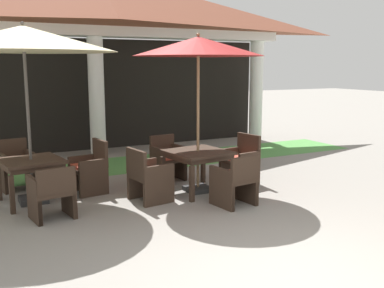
{
  "coord_description": "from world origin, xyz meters",
  "views": [
    {
      "loc": [
        -3.05,
        -3.24,
        2.23
      ],
      "look_at": [
        0.32,
        3.26,
        0.95
      ],
      "focal_mm": 42.22,
      "sensor_mm": 36.0,
      "label": 1
    }
  ],
  "objects": [
    {
      "name": "patio_chair_near_foreground_east",
      "position": [
        1.66,
        3.8,
        0.43
      ],
      "size": [
        0.6,
        0.69,
        0.93
      ],
      "rotation": [
        0.0,
        0.0,
        -4.57
      ],
      "color": "#38281E",
      "rests_on": "ground"
    },
    {
      "name": "lawn_strip",
      "position": [
        0.0,
        6.37,
        0.0
      ],
      "size": [
        12.56,
        1.74,
        0.01
      ],
      "primitive_type": "cube",
      "color": "#519347",
      "rests_on": "ground"
    },
    {
      "name": "patio_umbrella_mid_right",
      "position": [
        -2.07,
        4.33,
        2.62
      ],
      "size": [
        2.91,
        2.91,
        2.9
      ],
      "color": "#2D2D2D",
      "rests_on": "ground"
    },
    {
      "name": "patio_umbrella_near_foreground",
      "position": [
        0.65,
        3.66,
        2.52
      ],
      "size": [
        2.26,
        2.26,
        2.77
      ],
      "color": "#2D2D2D",
      "rests_on": "ground"
    },
    {
      "name": "patio_chair_near_foreground_south",
      "position": [
        0.79,
        2.66,
        0.41
      ],
      "size": [
        0.65,
        0.65,
        0.84
      ],
      "rotation": [
        0.0,
        0.0,
        0.14
      ],
      "color": "#38281E",
      "rests_on": "ground"
    },
    {
      "name": "patio_chair_mid_right_south",
      "position": [
        -1.93,
        3.34,
        0.39
      ],
      "size": [
        0.64,
        0.6,
        0.8
      ],
      "rotation": [
        0.0,
        0.0,
        0.14
      ],
      "color": "#38281E",
      "rests_on": "ground"
    },
    {
      "name": "patio_chair_mid_right_north",
      "position": [
        -2.21,
        5.33,
        0.42
      ],
      "size": [
        0.62,
        0.61,
        0.9
      ],
      "rotation": [
        0.0,
        0.0,
        -3.0
      ],
      "color": "#38281E",
      "rests_on": "ground"
    },
    {
      "name": "ground_plane",
      "position": [
        0.0,
        0.0,
        0.0
      ],
      "size": [
        60.0,
        60.0,
        0.0
      ],
      "primitive_type": "plane",
      "color": "gray"
    },
    {
      "name": "terracotta_urn",
      "position": [
        0.25,
        5.07,
        0.15
      ],
      "size": [
        0.35,
        0.35,
        0.37
      ],
      "color": "brown",
      "rests_on": "ground"
    },
    {
      "name": "patio_chair_mid_right_east",
      "position": [
        -1.07,
        4.47,
        0.42
      ],
      "size": [
        0.6,
        0.62,
        0.93
      ],
      "rotation": [
        0.0,
        0.0,
        -4.57
      ],
      "color": "#38281E",
      "rests_on": "ground"
    },
    {
      "name": "patio_chair_near_foreground_west",
      "position": [
        -0.36,
        3.52,
        0.42
      ],
      "size": [
        0.64,
        0.69,
        0.89
      ],
      "rotation": [
        0.0,
        0.0,
        -1.43
      ],
      "color": "#38281E",
      "rests_on": "ground"
    },
    {
      "name": "patio_table_near_foreground",
      "position": [
        0.65,
        3.66,
        0.64
      ],
      "size": [
        1.12,
        1.12,
        0.74
      ],
      "rotation": [
        0.0,
        0.0,
        0.14
      ],
      "color": "#38281E",
      "rests_on": "ground"
    },
    {
      "name": "patio_table_mid_right",
      "position": [
        -2.07,
        4.33,
        0.62
      ],
      "size": [
        1.04,
        1.04,
        0.72
      ],
      "rotation": [
        0.0,
        0.0,
        0.14
      ],
      "color": "#38281E",
      "rests_on": "ground"
    },
    {
      "name": "patio_chair_near_foreground_north",
      "position": [
        0.51,
        4.67,
        0.41
      ],
      "size": [
        0.62,
        0.58,
        0.87
      ],
      "rotation": [
        0.0,
        0.0,
        -3.0
      ],
      "color": "#38281E",
      "rests_on": "ground"
    },
    {
      "name": "background_pavilion",
      "position": [
        0.0,
        7.83,
        3.48
      ],
      "size": [
        10.76,
        2.77,
        4.47
      ],
      "color": "white",
      "rests_on": "ground"
    }
  ]
}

